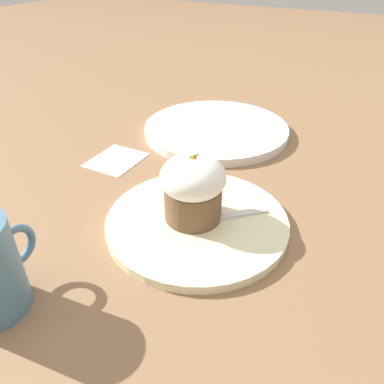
{
  "coord_description": "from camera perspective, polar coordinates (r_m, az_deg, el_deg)",
  "views": [
    {
      "loc": [
        -0.34,
        -0.18,
        0.31
      ],
      "look_at": [
        -0.0,
        0.01,
        0.05
      ],
      "focal_mm": 35.0,
      "sensor_mm": 36.0,
      "label": 1
    }
  ],
  "objects": [
    {
      "name": "carrot_cake",
      "position": [
        0.46,
        0.0,
        0.57
      ],
      "size": [
        0.08,
        0.08,
        0.09
      ],
      "color": "brown",
      "rests_on": "dessert_plate"
    },
    {
      "name": "dessert_plate",
      "position": [
        0.49,
        0.77,
        -4.53
      ],
      "size": [
        0.23,
        0.23,
        0.01
      ],
      "color": "beige",
      "rests_on": "ground_plane"
    },
    {
      "name": "side_plate",
      "position": [
        0.73,
        3.69,
        9.53
      ],
      "size": [
        0.28,
        0.28,
        0.02
      ],
      "color": "white",
      "rests_on": "ground_plane"
    },
    {
      "name": "ground_plane",
      "position": [
        0.49,
        0.76,
        -5.08
      ],
      "size": [
        4.0,
        4.0,
        0.0
      ],
      "primitive_type": "plane",
      "color": "#846042"
    },
    {
      "name": "spoon",
      "position": [
        0.47,
        1.87,
        -4.13
      ],
      "size": [
        0.1,
        0.1,
        0.01
      ],
      "color": "silver",
      "rests_on": "dessert_plate"
    },
    {
      "name": "paper_napkin",
      "position": [
        0.65,
        -11.52,
        4.85
      ],
      "size": [
        0.09,
        0.08,
        0.0
      ],
      "color": "white",
      "rests_on": "ground_plane"
    }
  ]
}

